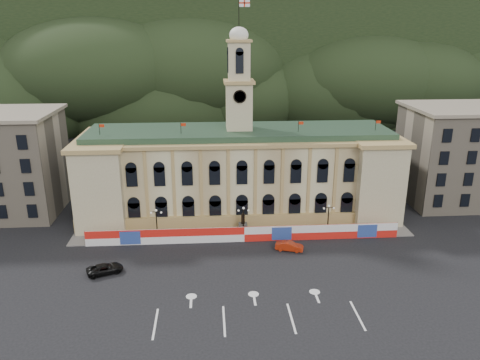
{
  "coord_description": "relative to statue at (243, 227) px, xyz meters",
  "views": [
    {
      "loc": [
        -5.3,
        -52.84,
        33.03
      ],
      "look_at": [
        -0.49,
        18.0,
        9.41
      ],
      "focal_mm": 35.0,
      "sensor_mm": 36.0,
      "label": 1
    }
  ],
  "objects": [
    {
      "name": "lamp_center",
      "position": [
        0.0,
        -1.0,
        1.89
      ],
      "size": [
        1.96,
        0.44,
        5.15
      ],
      "color": "black",
      "rests_on": "ground"
    },
    {
      "name": "lamp_right",
      "position": [
        14.0,
        -1.0,
        1.89
      ],
      "size": [
        1.96,
        0.44,
        5.15
      ],
      "color": "black",
      "rests_on": "ground"
    },
    {
      "name": "city_hall",
      "position": [
        0.0,
        9.63,
        6.66
      ],
      "size": [
        56.2,
        17.6,
        37.1
      ],
      "color": "beige",
      "rests_on": "ground"
    },
    {
      "name": "lane_markings",
      "position": [
        0.0,
        -23.0,
        -1.18
      ],
      "size": [
        26.0,
        10.0,
        0.02
      ],
      "primitive_type": null,
      "color": "white",
      "rests_on": "ground"
    },
    {
      "name": "hill_ridge",
      "position": [
        0.03,
        103.99,
        18.3
      ],
      "size": [
        230.0,
        80.0,
        64.0
      ],
      "color": "black",
      "rests_on": "ground"
    },
    {
      "name": "red_sedan",
      "position": [
        6.66,
        -6.57,
        -0.48
      ],
      "size": [
        3.72,
        5.06,
        1.41
      ],
      "primitive_type": "imported",
      "rotation": [
        0.0,
        0.0,
        1.3
      ],
      "color": "#AC250C",
      "rests_on": "ground"
    },
    {
      "name": "black_suv",
      "position": [
        -20.2,
        -11.76,
        -0.5
      ],
      "size": [
        5.71,
        6.54,
        1.38
      ],
      "primitive_type": "imported",
      "rotation": [
        0.0,
        0.0,
        1.95
      ],
      "color": "black",
      "rests_on": "ground"
    },
    {
      "name": "lamp_left",
      "position": [
        -14.0,
        -1.0,
        1.89
      ],
      "size": [
        1.96,
        0.44,
        5.15
      ],
      "color": "black",
      "rests_on": "ground"
    },
    {
      "name": "side_building_left",
      "position": [
        -43.0,
        12.93,
        8.14
      ],
      "size": [
        21.0,
        17.0,
        18.6
      ],
      "color": "tan",
      "rests_on": "ground"
    },
    {
      "name": "pavement",
      "position": [
        0.0,
        -0.25,
        -1.11
      ],
      "size": [
        56.0,
        5.5,
        0.16
      ],
      "primitive_type": "cube",
      "color": "slate",
      "rests_on": "ground"
    },
    {
      "name": "side_building_right",
      "position": [
        43.0,
        12.93,
        8.14
      ],
      "size": [
        21.0,
        17.0,
        18.6
      ],
      "color": "tan",
      "rests_on": "ground"
    },
    {
      "name": "hoarding_fence",
      "position": [
        0.06,
        -2.93,
        0.06
      ],
      "size": [
        50.0,
        0.44,
        2.5
      ],
      "color": "red",
      "rests_on": "ground"
    },
    {
      "name": "statue",
      "position": [
        0.0,
        0.0,
        0.0
      ],
      "size": [
        1.4,
        1.4,
        3.72
      ],
      "color": "#595651",
      "rests_on": "ground"
    },
    {
      "name": "ground",
      "position": [
        0.0,
        -18.0,
        -1.19
      ],
      "size": [
        260.0,
        260.0,
        0.0
      ],
      "primitive_type": "plane",
      "color": "black",
      "rests_on": "ground"
    }
  ]
}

